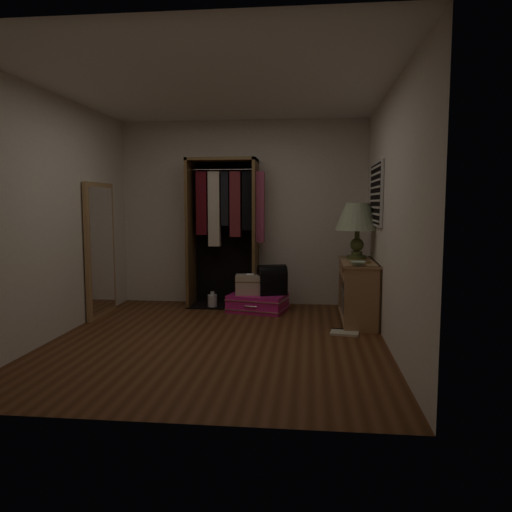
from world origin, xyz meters
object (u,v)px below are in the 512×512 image
object	(u,v)px
console_bookshelf	(357,290)
floor_mirror	(100,250)
pink_suitcase	(258,303)
white_jug	(212,301)
open_wardrobe	(226,219)
train_case	(250,284)
table_lamp	(357,218)
black_bag	(272,279)

from	to	relation	value
console_bookshelf	floor_mirror	world-z (taller)	floor_mirror
pink_suitcase	white_jug	bearing A→B (deg)	-178.09
open_wardrobe	train_case	bearing A→B (deg)	-39.33
floor_mirror	table_lamp	world-z (taller)	floor_mirror
open_wardrobe	train_case	size ratio (longest dim) A/B	5.03
open_wardrobe	console_bookshelf	bearing A→B (deg)	-22.66
table_lamp	white_jug	bearing A→B (deg)	169.91
pink_suitcase	table_lamp	size ratio (longest dim) A/B	1.23
floor_mirror	white_jug	size ratio (longest dim) A/B	7.44
floor_mirror	train_case	distance (m)	1.98
floor_mirror	black_bag	bearing A→B (deg)	12.69
table_lamp	white_jug	distance (m)	2.27
pink_suitcase	white_jug	distance (m)	0.66
floor_mirror	train_case	xyz separation A→B (m)	(1.86, 0.47, -0.49)
pink_suitcase	train_case	world-z (taller)	train_case
floor_mirror	pink_suitcase	bearing A→B (deg)	13.45
floor_mirror	table_lamp	xyz separation A→B (m)	(3.24, 0.26, 0.41)
black_bag	train_case	bearing A→B (deg)	164.03
floor_mirror	white_jug	xyz separation A→B (m)	(1.33, 0.60, -0.75)
table_lamp	black_bag	bearing A→B (deg)	168.16
console_bookshelf	table_lamp	bearing A→B (deg)	89.14
table_lamp	white_jug	world-z (taller)	table_lamp
black_bag	table_lamp	size ratio (longest dim) A/B	0.61
open_wardrobe	white_jug	distance (m)	1.15
pink_suitcase	white_jug	world-z (taller)	same
console_bookshelf	floor_mirror	bearing A→B (deg)	-179.27
train_case	white_jug	distance (m)	0.61
console_bookshelf	pink_suitcase	bearing A→B (deg)	161.31
open_wardrobe	pink_suitcase	bearing A→B (deg)	-32.26
open_wardrobe	train_case	distance (m)	0.98
floor_mirror	black_bag	world-z (taller)	floor_mirror
console_bookshelf	train_case	size ratio (longest dim) A/B	2.75
floor_mirror	table_lamp	size ratio (longest dim) A/B	2.44
open_wardrobe	pink_suitcase	size ratio (longest dim) A/B	2.40
pink_suitcase	black_bag	size ratio (longest dim) A/B	2.01
pink_suitcase	black_bag	world-z (taller)	black_bag
black_bag	floor_mirror	bearing A→B (deg)	173.57
console_bookshelf	white_jug	bearing A→B (deg)	163.72
black_bag	table_lamp	distance (m)	1.38
train_case	white_jug	bearing A→B (deg)	160.62
open_wardrobe	train_case	world-z (taller)	open_wardrobe
floor_mirror	pink_suitcase	xyz separation A→B (m)	(1.97, 0.47, -0.74)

